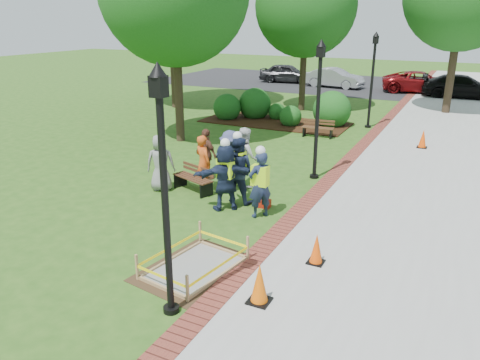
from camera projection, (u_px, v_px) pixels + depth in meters
The scene contains 33 objects.
ground at pixel (199, 231), 11.23m from camera, with size 100.00×100.00×0.00m, color #285116.
sidewalk at pixel (451, 153), 17.57m from camera, with size 6.00×60.00×0.02m, color #9E9E99.
brick_edging at pixel (364, 143), 18.94m from camera, with size 0.50×60.00×0.03m, color maroon.
mulch_bed at pixel (275, 122), 22.62m from camera, with size 7.00×3.00×0.05m, color #381E0F.
parking_lot at pixel (392, 87), 34.03m from camera, with size 36.00×12.00×0.01m, color black.
wet_concrete_pad at pixel (195, 259), 9.45m from camera, with size 2.04×2.54×0.55m.
bench_near at pixel (193, 184), 13.70m from camera, with size 1.44×0.86×0.74m.
bench_far at pixel (318, 132), 19.89m from camera, with size 1.37×0.57×0.72m.
cone_front at pixel (259, 284), 8.30m from camera, with size 0.40×0.40×0.78m.
cone_back at pixel (316, 249), 9.65m from camera, with size 0.34×0.34×0.67m.
cone_far at pixel (423, 139), 18.17m from camera, with size 0.38×0.38×0.74m.
toolbox at pixel (262, 203), 12.61m from camera, with size 0.43×0.24×0.22m, color #9D1A0C.
lamp_near at pixel (164, 177), 7.35m from camera, with size 0.28×0.28×4.26m.
lamp_mid at pixel (318, 100), 14.11m from camera, with size 0.28×0.28×4.26m.
lamp_far at pixel (373, 73), 20.86m from camera, with size 0.28×0.28×4.26m.
tree_back at pixel (306, 6), 23.95m from camera, with size 5.23×5.23×8.01m.
shrub_a at pixel (227, 119), 23.43m from camera, with size 1.37×1.37×1.37m, color #174B15.
shrub_b at pixel (255, 118), 23.79m from camera, with size 1.63×1.63×1.63m, color #174B15.
shrub_c at pixel (290, 126), 22.02m from camera, with size 1.03×1.03×1.03m, color #174B15.
shrub_d at pixel (331, 126), 22.01m from camera, with size 1.77×1.77×1.77m, color #174B15.
shrub_e at pixel (277, 119), 23.41m from camera, with size 0.87×0.87×0.87m, color #174B15.
casual_person_a at pixel (161, 163), 13.62m from camera, with size 0.64×0.55×1.68m.
casual_person_b at pixel (203, 163), 13.68m from camera, with size 0.62×0.53×1.64m.
casual_person_c at pixel (245, 157), 14.01m from camera, with size 0.66×0.67×1.79m.
casual_person_d at pixel (206, 154), 14.56m from camera, with size 0.60×0.50×1.61m.
casual_person_e at pixel (231, 161), 13.54m from camera, with size 0.69×0.62×1.81m.
hivis_worker_a at pixel (225, 175), 12.20m from camera, with size 0.68×0.65×1.94m.
hivis_worker_b at pixel (260, 182), 11.74m from camera, with size 0.62×0.66×1.88m.
hivis_worker_c at pixel (237, 168), 12.67m from camera, with size 0.62×0.43×2.00m.
parked_car_a at pixel (287, 83), 36.38m from camera, with size 4.78×2.08×1.56m, color #28282B.
parked_car_b at pixel (334, 87), 33.87m from camera, with size 4.57×1.99×1.49m, color #A0A0A5.
parked_car_c at pixel (420, 92), 31.64m from camera, with size 4.67×2.03×1.52m, color maroon.
parked_car_d at pixel (461, 98), 29.57m from camera, with size 4.71×2.05×1.54m, color black.
Camera 1 is at (5.42, -8.68, 4.87)m, focal length 35.00 mm.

